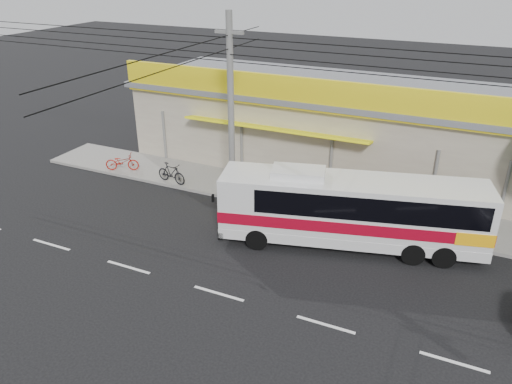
% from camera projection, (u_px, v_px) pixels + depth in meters
% --- Properties ---
extents(ground, '(120.00, 120.00, 0.00)m').
position_uv_depth(ground, '(249.00, 259.00, 19.97)').
color(ground, black).
rests_on(ground, ground).
extents(sidewalk, '(30.00, 3.20, 0.15)m').
position_uv_depth(sidewalk, '(300.00, 197.00, 24.85)').
color(sidewalk, slate).
rests_on(sidewalk, ground).
extents(lane_markings, '(50.00, 0.12, 0.01)m').
position_uv_depth(lane_markings, '(219.00, 294.00, 17.92)').
color(lane_markings, silver).
rests_on(lane_markings, ground).
extents(storefront_building, '(22.60, 9.20, 5.70)m').
position_uv_depth(storefront_building, '(335.00, 124.00, 28.44)').
color(storefront_building, gray).
rests_on(storefront_building, ground).
extents(coach_bus, '(10.89, 4.83, 3.28)m').
position_uv_depth(coach_bus, '(356.00, 208.00, 20.16)').
color(coach_bus, silver).
rests_on(coach_bus, ground).
extents(motorbike_red, '(1.94, 1.35, 0.97)m').
position_uv_depth(motorbike_red, '(122.00, 162.00, 27.63)').
color(motorbike_red, '#9C140B').
rests_on(motorbike_red, sidewalk).
extents(motorbike_dark, '(1.86, 0.77, 1.09)m').
position_uv_depth(motorbike_dark, '(171.00, 173.00, 26.06)').
color(motorbike_dark, black).
rests_on(motorbike_dark, sidewalk).
extents(utility_pole, '(34.00, 14.00, 8.96)m').
position_uv_depth(utility_pole, '(230.00, 49.00, 21.31)').
color(utility_pole, '#5D5D5B').
rests_on(utility_pole, ground).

